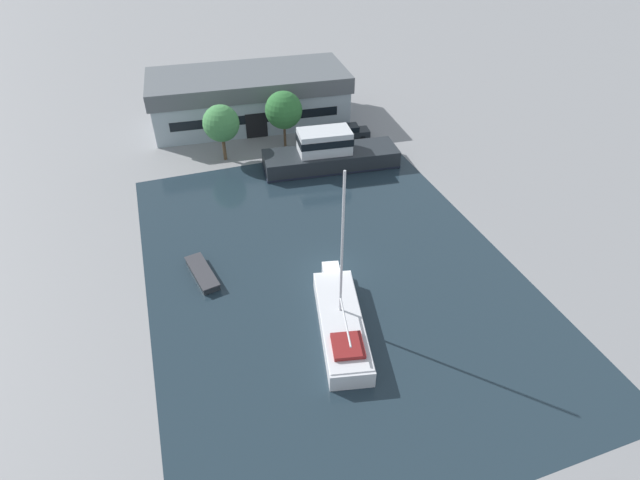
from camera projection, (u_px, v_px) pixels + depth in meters
name	position (u px, v px, depth m)	size (l,w,h in m)	color
ground_plane	(332.00, 271.00, 38.15)	(440.00, 440.00, 0.00)	gray
water_canal	(332.00, 271.00, 38.15)	(27.23, 37.09, 0.01)	#1E2D38
warehouse_building	(250.00, 97.00, 58.39)	(23.31, 11.37, 5.84)	#99A8B2
quay_tree_near_building	(221.00, 123.00, 49.97)	(3.69, 3.69, 5.89)	brown
quay_tree_by_water	(284.00, 110.00, 52.38)	(3.94, 3.94, 6.11)	brown
parked_car	(348.00, 132.00, 55.84)	(4.73, 2.29, 1.59)	#1E2328
sailboat_moored	(341.00, 322.00, 32.98)	(4.67, 10.64, 11.82)	silver
motor_cruiser	(329.00, 154.00, 50.33)	(14.06, 5.48, 4.00)	#23282D
small_dinghy	(202.00, 273.00, 37.51)	(2.13, 4.55, 0.58)	#23282D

